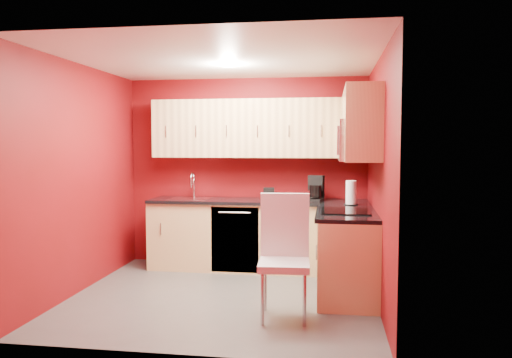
% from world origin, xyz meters
% --- Properties ---
extents(floor, '(3.20, 3.20, 0.00)m').
position_xyz_m(floor, '(0.00, 0.00, 0.00)').
color(floor, '#4A4745').
rests_on(floor, ground).
extents(ceiling, '(3.20, 3.20, 0.00)m').
position_xyz_m(ceiling, '(0.00, 0.00, 2.50)').
color(ceiling, white).
rests_on(ceiling, wall_back).
extents(wall_back, '(3.20, 0.00, 3.20)m').
position_xyz_m(wall_back, '(0.00, 1.50, 1.25)').
color(wall_back, maroon).
rests_on(wall_back, floor).
extents(wall_front, '(3.20, 0.00, 3.20)m').
position_xyz_m(wall_front, '(0.00, -1.50, 1.25)').
color(wall_front, maroon).
rests_on(wall_front, floor).
extents(wall_left, '(0.00, 3.00, 3.00)m').
position_xyz_m(wall_left, '(-1.60, 0.00, 1.25)').
color(wall_left, maroon).
rests_on(wall_left, floor).
extents(wall_right, '(0.00, 3.00, 3.00)m').
position_xyz_m(wall_right, '(1.60, 0.00, 1.25)').
color(wall_right, maroon).
rests_on(wall_right, floor).
extents(base_cabinets_back, '(2.80, 0.60, 0.87)m').
position_xyz_m(base_cabinets_back, '(0.20, 1.20, 0.43)').
color(base_cabinets_back, tan).
rests_on(base_cabinets_back, floor).
extents(base_cabinets_right, '(0.60, 1.30, 0.87)m').
position_xyz_m(base_cabinets_right, '(1.30, 0.25, 0.43)').
color(base_cabinets_right, tan).
rests_on(base_cabinets_right, floor).
extents(countertop_back, '(2.80, 0.63, 0.04)m').
position_xyz_m(countertop_back, '(0.20, 1.19, 0.89)').
color(countertop_back, black).
rests_on(countertop_back, base_cabinets_back).
extents(countertop_right, '(0.63, 1.27, 0.04)m').
position_xyz_m(countertop_right, '(1.29, 0.23, 0.89)').
color(countertop_right, black).
rests_on(countertop_right, base_cabinets_right).
extents(upper_cabinets_back, '(2.80, 0.35, 0.75)m').
position_xyz_m(upper_cabinets_back, '(0.20, 1.32, 1.83)').
color(upper_cabinets_back, '#EBC585').
rests_on(upper_cabinets_back, wall_back).
extents(upper_cabinets_right, '(0.35, 1.55, 0.75)m').
position_xyz_m(upper_cabinets_right, '(1.42, 0.44, 1.89)').
color(upper_cabinets_right, '#EBC585').
rests_on(upper_cabinets_right, wall_right).
extents(microwave, '(0.42, 0.76, 0.42)m').
position_xyz_m(microwave, '(1.39, 0.20, 1.66)').
color(microwave, silver).
rests_on(microwave, upper_cabinets_right).
extents(cooktop, '(0.50, 0.55, 0.01)m').
position_xyz_m(cooktop, '(1.28, 0.20, 0.92)').
color(cooktop, black).
rests_on(cooktop, countertop_right).
extents(sink, '(0.52, 0.42, 0.35)m').
position_xyz_m(sink, '(-0.70, 1.20, 0.94)').
color(sink, silver).
rests_on(sink, countertop_back).
extents(dishwasher_front, '(0.60, 0.02, 0.82)m').
position_xyz_m(dishwasher_front, '(-0.05, 0.91, 0.43)').
color(dishwasher_front, black).
rests_on(dishwasher_front, base_cabinets_back).
extents(downlight, '(0.20, 0.20, 0.01)m').
position_xyz_m(downlight, '(0.00, 0.30, 2.48)').
color(downlight, white).
rests_on(downlight, ceiling).
extents(coffee_maker, '(0.25, 0.29, 0.32)m').
position_xyz_m(coffee_maker, '(0.93, 1.15, 1.07)').
color(coffee_maker, black).
rests_on(coffee_maker, countertop_back).
extents(napkin_holder, '(0.15, 0.15, 0.15)m').
position_xyz_m(napkin_holder, '(0.33, 1.26, 0.99)').
color(napkin_holder, black).
rests_on(napkin_holder, countertop_back).
extents(paper_towel, '(0.21, 0.21, 0.29)m').
position_xyz_m(paper_towel, '(1.36, 0.81, 1.05)').
color(paper_towel, white).
rests_on(paper_towel, countertop_right).
extents(dining_chair, '(0.49, 0.52, 1.15)m').
position_xyz_m(dining_chair, '(0.70, -0.58, 0.58)').
color(dining_chair, silver).
rests_on(dining_chair, floor).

